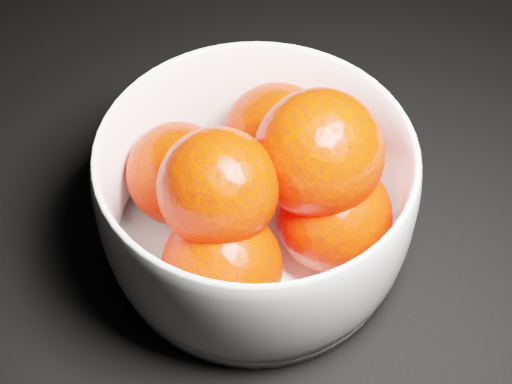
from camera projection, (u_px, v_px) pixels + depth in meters
name	position (u px, v px, depth m)	size (l,w,h in m)	color
bowl	(256.00, 197.00, 0.53)	(0.23, 0.23, 0.11)	white
orange_pile	(264.00, 186.00, 0.52)	(0.18, 0.19, 0.14)	#FF1900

